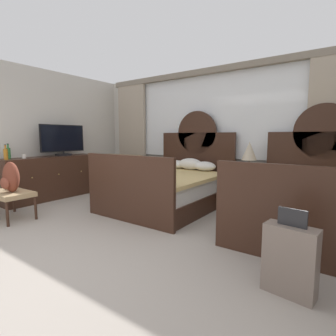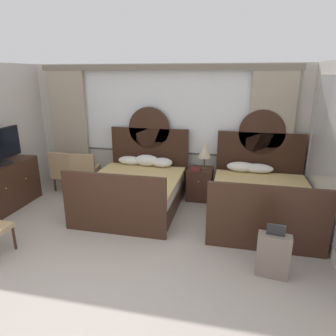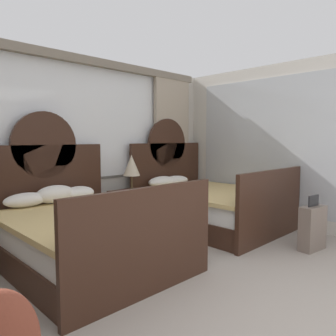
{
  "view_description": "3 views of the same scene",
  "coord_description": "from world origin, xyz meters",
  "px_view_note": "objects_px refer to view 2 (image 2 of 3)",
  "views": [
    {
      "loc": [
        2.45,
        -1.31,
        1.3
      ],
      "look_at": [
        0.15,
        1.93,
        0.82
      ],
      "focal_mm": 27.9,
      "sensor_mm": 36.0,
      "label": 1
    },
    {
      "loc": [
        1.51,
        -2.61,
        2.5
      ],
      "look_at": [
        0.39,
        2.4,
        0.89
      ],
      "focal_mm": 32.33,
      "sensor_mm": 36.0,
      "label": 2
    },
    {
      "loc": [
        -2.17,
        -0.71,
        1.46
      ],
      "look_at": [
        0.85,
        2.38,
        1.07
      ],
      "focal_mm": 34.59,
      "sensor_mm": 36.0,
      "label": 3
    }
  ],
  "objects_px": {
    "nightstand_between_beds": "(200,184)",
    "suitcase_on_floor": "(273,255)",
    "table_lamp_on_nightstand": "(205,150)",
    "armchair_by_window_centre": "(66,170)",
    "book_on_nightstand": "(196,169)",
    "bed_near_window": "(136,188)",
    "bed_near_mirror": "(260,199)",
    "tv_flatscreen": "(0,146)",
    "armchair_by_window_left": "(85,171)"
  },
  "relations": [
    {
      "from": "bed_near_window",
      "to": "tv_flatscreen",
      "type": "relative_size",
      "value": 2.15
    },
    {
      "from": "bed_near_mirror",
      "to": "suitcase_on_floor",
      "type": "distance_m",
      "value": 1.68
    },
    {
      "from": "table_lamp_on_nightstand",
      "to": "armchair_by_window_centre",
      "type": "distance_m",
      "value": 3.09
    },
    {
      "from": "bed_near_window",
      "to": "bed_near_mirror",
      "type": "bearing_deg",
      "value": -0.17
    },
    {
      "from": "nightstand_between_beds",
      "to": "armchair_by_window_centre",
      "type": "xyz_separation_m",
      "value": [
        -2.95,
        -0.15,
        0.14
      ]
    },
    {
      "from": "bed_near_window",
      "to": "armchair_by_window_left",
      "type": "height_order",
      "value": "bed_near_window"
    },
    {
      "from": "nightstand_between_beds",
      "to": "book_on_nightstand",
      "type": "relative_size",
      "value": 2.5
    },
    {
      "from": "armchair_by_window_left",
      "to": "nightstand_between_beds",
      "type": "bearing_deg",
      "value": 3.53
    },
    {
      "from": "bed_near_mirror",
      "to": "armchair_by_window_centre",
      "type": "bearing_deg",
      "value": 173.11
    },
    {
      "from": "suitcase_on_floor",
      "to": "nightstand_between_beds",
      "type": "bearing_deg",
      "value": 117.48
    },
    {
      "from": "book_on_nightstand",
      "to": "tv_flatscreen",
      "type": "xyz_separation_m",
      "value": [
        -3.47,
        -1.17,
        0.56
      ]
    },
    {
      "from": "suitcase_on_floor",
      "to": "bed_near_mirror",
      "type": "bearing_deg",
      "value": 91.78
    },
    {
      "from": "nightstand_between_beds",
      "to": "armchair_by_window_centre",
      "type": "bearing_deg",
      "value": -177.0
    },
    {
      "from": "bed_near_mirror",
      "to": "armchair_by_window_centre",
      "type": "xyz_separation_m",
      "value": [
        -4.11,
        0.5,
        0.1
      ]
    },
    {
      "from": "bed_near_mirror",
      "to": "tv_flatscreen",
      "type": "relative_size",
      "value": 2.15
    },
    {
      "from": "armchair_by_window_left",
      "to": "armchair_by_window_centre",
      "type": "distance_m",
      "value": 0.46
    },
    {
      "from": "bed_near_mirror",
      "to": "tv_flatscreen",
      "type": "height_order",
      "value": "bed_near_mirror"
    },
    {
      "from": "nightstand_between_beds",
      "to": "suitcase_on_floor",
      "type": "relative_size",
      "value": 0.89
    },
    {
      "from": "bed_near_mirror",
      "to": "nightstand_between_beds",
      "type": "bearing_deg",
      "value": 150.67
    },
    {
      "from": "book_on_nightstand",
      "to": "suitcase_on_floor",
      "type": "relative_size",
      "value": 0.36
    },
    {
      "from": "nightstand_between_beds",
      "to": "table_lamp_on_nightstand",
      "type": "relative_size",
      "value": 1.16
    },
    {
      "from": "nightstand_between_beds",
      "to": "book_on_nightstand",
      "type": "distance_m",
      "value": 0.36
    },
    {
      "from": "nightstand_between_beds",
      "to": "table_lamp_on_nightstand",
      "type": "bearing_deg",
      "value": 25.51
    },
    {
      "from": "bed_near_mirror",
      "to": "tv_flatscreen",
      "type": "bearing_deg",
      "value": -172.51
    },
    {
      "from": "table_lamp_on_nightstand",
      "to": "book_on_nightstand",
      "type": "bearing_deg",
      "value": -137.17
    },
    {
      "from": "tv_flatscreen",
      "to": "armchair_by_window_left",
      "type": "relative_size",
      "value": 1.14
    },
    {
      "from": "table_lamp_on_nightstand",
      "to": "book_on_nightstand",
      "type": "distance_m",
      "value": 0.42
    },
    {
      "from": "bed_near_window",
      "to": "bed_near_mirror",
      "type": "height_order",
      "value": "same"
    },
    {
      "from": "table_lamp_on_nightstand",
      "to": "bed_near_mirror",
      "type": "bearing_deg",
      "value": -32.35
    },
    {
      "from": "book_on_nightstand",
      "to": "nightstand_between_beds",
      "type": "bearing_deg",
      "value": 54.29
    },
    {
      "from": "suitcase_on_floor",
      "to": "book_on_nightstand",
      "type": "bearing_deg",
      "value": 119.94
    },
    {
      "from": "bed_near_window",
      "to": "suitcase_on_floor",
      "type": "relative_size",
      "value": 2.99
    },
    {
      "from": "tv_flatscreen",
      "to": "armchair_by_window_left",
      "type": "distance_m",
      "value": 1.71
    },
    {
      "from": "bed_near_mirror",
      "to": "tv_flatscreen",
      "type": "xyz_separation_m",
      "value": [
        -4.7,
        -0.62,
        0.86
      ]
    },
    {
      "from": "nightstand_between_beds",
      "to": "tv_flatscreen",
      "type": "bearing_deg",
      "value": -160.27
    },
    {
      "from": "nightstand_between_beds",
      "to": "suitcase_on_floor",
      "type": "height_order",
      "value": "suitcase_on_floor"
    },
    {
      "from": "bed_near_mirror",
      "to": "armchair_by_window_left",
      "type": "xyz_separation_m",
      "value": [
        -3.65,
        0.5,
        0.1
      ]
    },
    {
      "from": "bed_near_mirror",
      "to": "armchair_by_window_centre",
      "type": "height_order",
      "value": "bed_near_mirror"
    },
    {
      "from": "nightstand_between_beds",
      "to": "bed_near_window",
      "type": "bearing_deg",
      "value": -151.04
    },
    {
      "from": "nightstand_between_beds",
      "to": "table_lamp_on_nightstand",
      "type": "height_order",
      "value": "table_lamp_on_nightstand"
    },
    {
      "from": "bed_near_mirror",
      "to": "armchair_by_window_centre",
      "type": "relative_size",
      "value": 2.45
    },
    {
      "from": "armchair_by_window_centre",
      "to": "armchair_by_window_left",
      "type": "bearing_deg",
      "value": 0.11
    },
    {
      "from": "book_on_nightstand",
      "to": "tv_flatscreen",
      "type": "distance_m",
      "value": 3.7
    },
    {
      "from": "table_lamp_on_nightstand",
      "to": "armchair_by_window_left",
      "type": "height_order",
      "value": "table_lamp_on_nightstand"
    },
    {
      "from": "bed_near_window",
      "to": "nightstand_between_beds",
      "type": "distance_m",
      "value": 1.33
    },
    {
      "from": "nightstand_between_beds",
      "to": "tv_flatscreen",
      "type": "xyz_separation_m",
      "value": [
        -3.54,
        -1.27,
        0.9
      ]
    },
    {
      "from": "table_lamp_on_nightstand",
      "to": "tv_flatscreen",
      "type": "xyz_separation_m",
      "value": [
        -3.62,
        -1.31,
        0.19
      ]
    },
    {
      "from": "tv_flatscreen",
      "to": "suitcase_on_floor",
      "type": "distance_m",
      "value": 4.96
    },
    {
      "from": "bed_near_mirror",
      "to": "suitcase_on_floor",
      "type": "bearing_deg",
      "value": -88.22
    },
    {
      "from": "nightstand_between_beds",
      "to": "suitcase_on_floor",
      "type": "bearing_deg",
      "value": -62.52
    }
  ]
}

